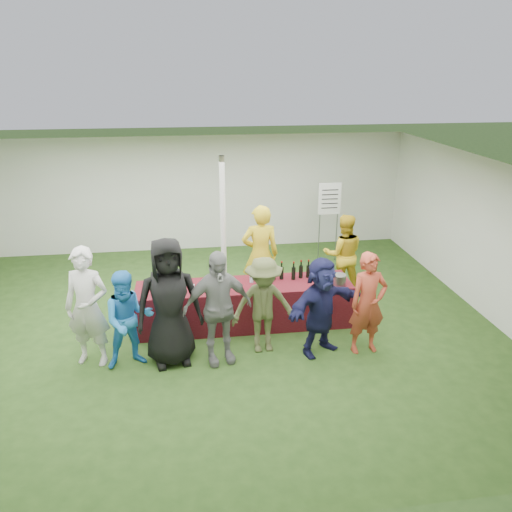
{
  "coord_description": "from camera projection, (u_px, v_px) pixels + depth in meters",
  "views": [
    {
      "loc": [
        -0.1,
        -7.56,
        4.17
      ],
      "look_at": [
        0.94,
        0.01,
        1.25
      ],
      "focal_mm": 35.0,
      "sensor_mm": 36.0,
      "label": 1
    }
  ],
  "objects": [
    {
      "name": "ground",
      "position": [
        201.0,
        327.0,
        8.49
      ],
      "size": [
        60.0,
        60.0,
        0.0
      ],
      "primitive_type": "plane",
      "color": "#284719",
      "rests_on": "ground"
    },
    {
      "name": "tent",
      "position": [
        223.0,
        229.0,
        9.19
      ],
      "size": [
        10.0,
        10.0,
        10.0
      ],
      "color": "white",
      "rests_on": "ground"
    },
    {
      "name": "serving_table",
      "position": [
        244.0,
        305.0,
        8.46
      ],
      "size": [
        3.6,
        0.8,
        0.75
      ],
      "primitive_type": "cube",
      "color": "maroon",
      "rests_on": "ground"
    },
    {
      "name": "wine_bottles",
      "position": [
        284.0,
        272.0,
        8.5
      ],
      "size": [
        0.95,
        0.12,
        0.32
      ],
      "color": "black",
      "rests_on": "serving_table"
    },
    {
      "name": "wine_glasses",
      "position": [
        188.0,
        288.0,
        7.93
      ],
      "size": [
        1.19,
        0.09,
        0.16
      ],
      "color": "silver",
      "rests_on": "serving_table"
    },
    {
      "name": "water_bottle",
      "position": [
        252.0,
        276.0,
        8.38
      ],
      "size": [
        0.07,
        0.07,
        0.23
      ],
      "color": "silver",
      "rests_on": "serving_table"
    },
    {
      "name": "bar_towel",
      "position": [
        335.0,
        277.0,
        8.57
      ],
      "size": [
        0.25,
        0.18,
        0.03
      ],
      "primitive_type": "cube",
      "color": "white",
      "rests_on": "serving_table"
    },
    {
      "name": "dump_bucket",
      "position": [
        339.0,
        280.0,
        8.29
      ],
      "size": [
        0.23,
        0.23,
        0.18
      ],
      "primitive_type": "cylinder",
      "color": "slate",
      "rests_on": "serving_table"
    },
    {
      "name": "wine_list_sign",
      "position": [
        329.0,
        205.0,
        10.94
      ],
      "size": [
        0.5,
        0.03,
        1.8
      ],
      "color": "slate",
      "rests_on": "ground"
    },
    {
      "name": "staff_pourer",
      "position": [
        260.0,
        255.0,
        9.11
      ],
      "size": [
        0.69,
        0.46,
        1.88
      ],
      "primitive_type": "imported",
      "rotation": [
        0.0,
        0.0,
        3.13
      ],
      "color": "gold",
      "rests_on": "ground"
    },
    {
      "name": "staff_back",
      "position": [
        343.0,
        254.0,
        9.55
      ],
      "size": [
        0.84,
        0.7,
        1.58
      ],
      "primitive_type": "imported",
      "rotation": [
        0.0,
        0.0,
        3.01
      ],
      "color": "gold",
      "rests_on": "ground"
    },
    {
      "name": "customer_0",
      "position": [
        88.0,
        307.0,
        7.19
      ],
      "size": [
        0.75,
        0.59,
        1.82
      ],
      "primitive_type": "imported",
      "rotation": [
        0.0,
        0.0,
        -0.27
      ],
      "color": "silver",
      "rests_on": "ground"
    },
    {
      "name": "customer_1",
      "position": [
        129.0,
        320.0,
        7.18
      ],
      "size": [
        0.83,
        0.71,
        1.49
      ],
      "primitive_type": "imported",
      "rotation": [
        0.0,
        0.0,
        0.21
      ],
      "color": "#257DCF",
      "rests_on": "ground"
    },
    {
      "name": "customer_2",
      "position": [
        169.0,
        302.0,
        7.19
      ],
      "size": [
        1.04,
        0.77,
        1.95
      ],
      "primitive_type": "imported",
      "rotation": [
        0.0,
        0.0,
        0.17
      ],
      "color": "black",
      "rests_on": "ground"
    },
    {
      "name": "customer_3",
      "position": [
        218.0,
        308.0,
        7.24
      ],
      "size": [
        1.1,
        0.64,
        1.76
      ],
      "primitive_type": "imported",
      "rotation": [
        0.0,
        0.0,
        0.21
      ],
      "color": "slate",
      "rests_on": "ground"
    },
    {
      "name": "customer_4",
      "position": [
        264.0,
        305.0,
        7.56
      ],
      "size": [
        1.03,
        0.63,
        1.54
      ],
      "primitive_type": "imported",
      "rotation": [
        0.0,
        0.0,
        0.06
      ],
      "color": "#4A502B",
      "rests_on": "ground"
    },
    {
      "name": "customer_5",
      "position": [
        321.0,
        306.0,
        7.52
      ],
      "size": [
        1.49,
        1.08,
        1.55
      ],
      "primitive_type": "imported",
      "rotation": [
        0.0,
        0.0,
        0.49
      ],
      "color": "#181A43",
      "rests_on": "ground"
    },
    {
      "name": "customer_6",
      "position": [
        368.0,
        303.0,
        7.53
      ],
      "size": [
        0.63,
        0.45,
        1.62
      ],
      "primitive_type": "imported",
      "rotation": [
        0.0,
        0.0,
        0.1
      ],
      "color": "#A93B26",
      "rests_on": "ground"
    }
  ]
}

